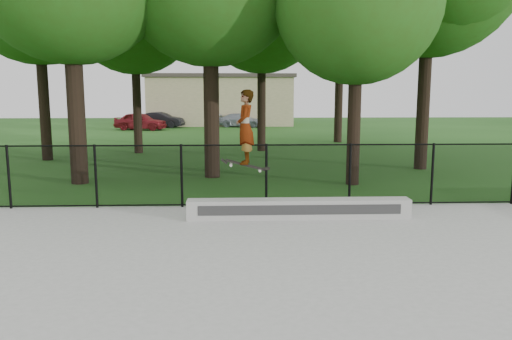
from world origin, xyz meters
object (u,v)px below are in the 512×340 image
at_px(car_c, 242,120).
at_px(skater_airborne, 245,129).
at_px(car_a, 140,121).
at_px(grind_ledge, 299,209).
at_px(car_b, 161,120).

distance_m(car_c, skater_airborne, 30.18).
bearing_deg(skater_airborne, car_c, 89.49).
bearing_deg(car_c, car_a, 127.10).
height_order(car_a, car_c, car_a).
height_order(grind_ledge, car_c, car_c).
distance_m(car_a, car_b, 2.81).
distance_m(grind_ledge, car_c, 30.01).
height_order(car_b, skater_airborne, skater_airborne).
distance_m(grind_ledge, car_b, 30.53).
bearing_deg(car_c, skater_airborne, -164.68).
bearing_deg(car_a, car_b, -9.59).
distance_m(car_b, skater_airborne, 30.45).
relative_size(car_c, skater_airborne, 2.00).
bearing_deg(car_c, car_b, 109.05).
xyz_separation_m(grind_ledge, car_b, (-7.34, 29.63, 0.34)).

